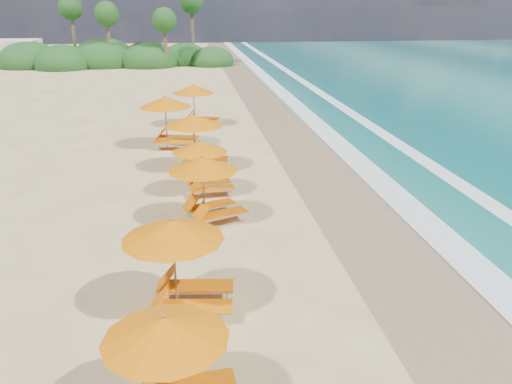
# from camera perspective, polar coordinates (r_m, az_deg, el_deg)

# --- Properties ---
(ground) EXTENTS (160.00, 160.00, 0.00)m
(ground) POSITION_cam_1_polar(r_m,az_deg,el_deg) (16.39, 0.00, -3.94)
(ground) COLOR #DBC180
(ground) RESTS_ON ground
(wet_sand) EXTENTS (4.00, 160.00, 0.01)m
(wet_sand) POSITION_cam_1_polar(r_m,az_deg,el_deg) (17.33, 13.24, -3.09)
(wet_sand) COLOR #8D7354
(wet_sand) RESTS_ON ground
(surf_foam) EXTENTS (4.00, 160.00, 0.01)m
(surf_foam) POSITION_cam_1_polar(r_m,az_deg,el_deg) (18.43, 21.14, -2.46)
(surf_foam) COLOR white
(surf_foam) RESTS_ON ground
(station_2) EXTENTS (2.40, 2.25, 2.12)m
(station_2) POSITION_cam_1_polar(r_m,az_deg,el_deg) (8.97, -8.72, -18.09)
(station_2) COLOR olive
(station_2) RESTS_ON ground
(station_3) EXTENTS (2.70, 2.55, 2.34)m
(station_3) POSITION_cam_1_polar(r_m,az_deg,el_deg) (11.72, -8.18, -7.44)
(station_3) COLOR olive
(station_3) RESTS_ON ground
(station_4) EXTENTS (2.92, 2.88, 2.25)m
(station_4) POSITION_cam_1_polar(r_m,az_deg,el_deg) (16.48, -5.31, 0.84)
(station_4) COLOR olive
(station_4) RESTS_ON ground
(station_5) EXTENTS (2.38, 2.24, 2.08)m
(station_5) POSITION_cam_1_polar(r_m,az_deg,el_deg) (18.96, -5.72, 3.14)
(station_5) COLOR olive
(station_5) RESTS_ON ground
(station_6) EXTENTS (2.91, 2.77, 2.46)m
(station_6) POSITION_cam_1_polar(r_m,az_deg,el_deg) (21.73, -6.39, 5.93)
(station_6) COLOR olive
(station_6) RESTS_ON ground
(station_7) EXTENTS (3.10, 2.97, 2.56)m
(station_7) POSITION_cam_1_polar(r_m,az_deg,el_deg) (25.50, -9.53, 8.05)
(station_7) COLOR olive
(station_7) RESTS_ON ground
(station_8) EXTENTS (2.94, 2.82, 2.43)m
(station_8) POSITION_cam_1_polar(r_m,az_deg,el_deg) (29.90, -6.55, 9.84)
(station_8) COLOR olive
(station_8) RESTS_ON ground
(treeline) EXTENTS (25.80, 8.80, 9.74)m
(treeline) POSITION_cam_1_polar(r_m,az_deg,el_deg) (61.11, -15.59, 14.22)
(treeline) COLOR #163D14
(treeline) RESTS_ON ground
(beach_building) EXTENTS (7.00, 5.00, 2.80)m
(beach_building) POSITION_cam_1_polar(r_m,az_deg,el_deg) (66.13, -26.04, 13.72)
(beach_building) COLOR beige
(beach_building) RESTS_ON ground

